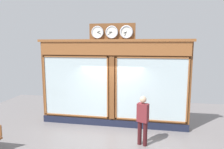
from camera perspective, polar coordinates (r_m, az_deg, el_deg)
shop_facade at (r=8.39m, az=0.16°, el=-2.30°), size 6.20×0.42×4.17m
pedestrian at (r=7.04m, az=8.52°, el=-11.97°), size 0.42×0.34×1.69m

